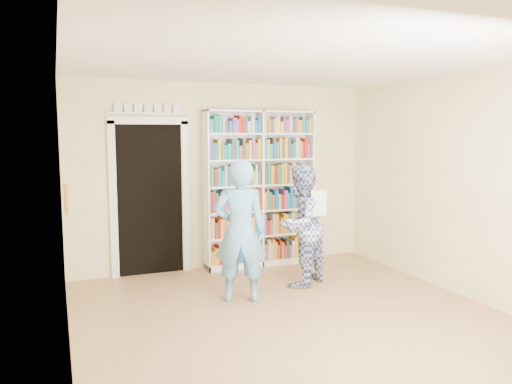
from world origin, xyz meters
The scene contains 11 objects.
floor centered at (0.00, 0.00, 0.00)m, with size 5.00×5.00×0.00m, color #A1714E.
ceiling centered at (0.00, 0.00, 2.70)m, with size 5.00×5.00×0.00m, color white.
wall_back centered at (0.00, 2.50, 1.35)m, with size 4.50×4.50×0.00m, color #F6EBAA.
wall_left centered at (-2.25, 0.00, 1.35)m, with size 5.00×5.00×0.00m, color #F6EBAA.
wall_right centered at (2.25, 0.00, 1.35)m, with size 5.00×5.00×0.00m, color #F6EBAA.
bookshelf centered at (0.50, 2.34, 1.16)m, with size 1.68×0.31×2.30m.
doorway centered at (-1.10, 2.48, 1.18)m, with size 1.10×0.08×2.43m.
wall_art centered at (-2.23, 0.20, 1.40)m, with size 0.03×0.25×0.25m, color brown.
man_blue centered at (-0.33, 0.92, 0.84)m, with size 0.61×0.40×1.68m, color #5D9DCE.
man_plaid centered at (0.62, 1.23, 0.79)m, with size 0.77×0.60×1.59m, color #2F4090.
paper_sheet centered at (0.76, 1.01, 1.10)m, with size 0.23×0.01×0.33m, color white.
Camera 1 is at (-2.30, -4.46, 1.98)m, focal length 35.00 mm.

